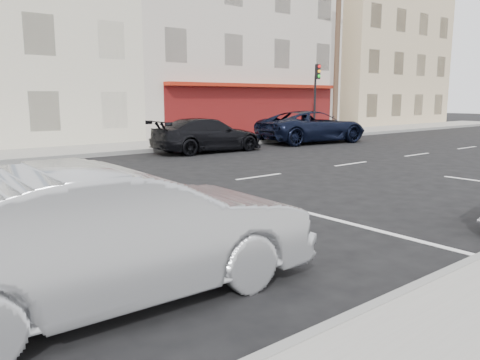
# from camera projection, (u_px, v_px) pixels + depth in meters

# --- Properties ---
(ground) EXTENTS (120.00, 120.00, 0.00)m
(ground) POSITION_uv_depth(u_px,v_px,m) (198.00, 185.00, 11.58)
(ground) COLOR black
(ground) RESTS_ON ground
(bldg_corner) EXTENTS (14.00, 12.00, 12.50)m
(bldg_corner) POSITION_uv_depth(u_px,v_px,m) (197.00, 32.00, 29.79)
(bldg_corner) COLOR #BEB5A7
(bldg_corner) RESTS_ON ground
(bldg_far_east) EXTENTS (12.00, 12.00, 11.00)m
(bldg_far_east) POSITION_uv_depth(u_px,v_px,m) (346.00, 57.00, 39.22)
(bldg_far_east) COLOR #C4AE88
(bldg_far_east) RESTS_ON ground
(utility_pole) EXTENTS (1.80, 0.30, 9.00)m
(utility_pole) POSITION_uv_depth(u_px,v_px,m) (337.00, 52.00, 26.95)
(utility_pole) COLOR #422D1E
(utility_pole) RESTS_ON sidewalk_far
(traffic_light) EXTENTS (0.26, 0.30, 3.80)m
(traffic_light) POSITION_uv_depth(u_px,v_px,m) (316.00, 90.00, 25.88)
(traffic_light) COLOR black
(traffic_light) RESTS_ON sidewalk_far
(fire_hydrant) EXTENTS (0.20, 0.20, 0.72)m
(fire_hydrant) POSITION_uv_depth(u_px,v_px,m) (294.00, 128.00, 25.43)
(fire_hydrant) COLOR beige
(fire_hydrant) RESTS_ON sidewalk_far
(sedan_silver) EXTENTS (4.51, 1.70, 1.47)m
(sedan_silver) POSITION_uv_depth(u_px,v_px,m) (113.00, 234.00, 4.85)
(sedan_silver) COLOR #999BA0
(sedan_silver) RESTS_ON ground
(suv_far) EXTENTS (5.79, 3.25, 1.53)m
(suv_far) POSITION_uv_depth(u_px,v_px,m) (312.00, 127.00, 22.47)
(suv_far) COLOR black
(suv_far) RESTS_ON ground
(car_far) EXTENTS (4.70, 2.04, 1.34)m
(car_far) POSITION_uv_depth(u_px,v_px,m) (207.00, 135.00, 18.60)
(car_far) COLOR black
(car_far) RESTS_ON ground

